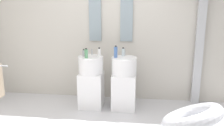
{
  "coord_description": "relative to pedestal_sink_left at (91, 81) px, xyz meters",
  "views": [
    {
      "loc": [
        0.57,
        -2.81,
        1.8
      ],
      "look_at": [
        0.15,
        0.55,
        0.95
      ],
      "focal_mm": 39.06,
      "sensor_mm": 36.0,
      "label": 1
    }
  ],
  "objects": [
    {
      "name": "soap_bottle_clear",
      "position": [
        0.54,
        0.11,
        0.51
      ],
      "size": [
        0.05,
        0.05,
        0.15
      ],
      "color": "silver",
      "rests_on": "pedestal_sink_right"
    },
    {
      "name": "vanity_mirror_right",
      "position": [
        0.57,
        0.46,
        1.01
      ],
      "size": [
        0.22,
        0.03,
        0.74
      ],
      "primitive_type": "cube",
      "color": "#8C9EA8"
    },
    {
      "name": "rear_partition",
      "position": [
        0.28,
        0.53,
        0.84
      ],
      "size": [
        4.8,
        0.1,
        2.6
      ],
      "primitive_type": "cube",
      "color": "beige",
      "rests_on": "ground_plane"
    },
    {
      "name": "soap_bottle_grey",
      "position": [
        -0.12,
        -0.01,
        0.5
      ],
      "size": [
        0.04,
        0.04,
        0.13
      ],
      "color": "#99999E",
      "rests_on": "pedestal_sink_left"
    },
    {
      "name": "shower_column",
      "position": [
        1.83,
        0.4,
        0.61
      ],
      "size": [
        0.49,
        0.24,
        2.05
      ],
      "color": "#B7BABF",
      "rests_on": "ground_plane"
    },
    {
      "name": "lounge_chair",
      "position": [
        1.5,
        -1.06,
        -0.12
      ],
      "size": [
        1.09,
        1.09,
        0.65
      ],
      "color": "#B7BABF",
      "rests_on": "ground_plane"
    },
    {
      "name": "soap_bottle_blue",
      "position": [
        0.43,
        -0.02,
        0.54
      ],
      "size": [
        0.06,
        0.06,
        0.2
      ],
      "color": "#4C72B7",
      "rests_on": "pedestal_sink_right"
    },
    {
      "name": "soap_bottle_green",
      "position": [
        -0.04,
        -0.13,
        0.52
      ],
      "size": [
        0.06,
        0.06,
        0.17
      ],
      "color": "#59996B",
      "rests_on": "pedestal_sink_left"
    },
    {
      "name": "pedestal_sink_left",
      "position": [
        0.0,
        0.0,
        0.0
      ],
      "size": [
        0.42,
        0.42,
        1.01
      ],
      "color": "white",
      "rests_on": "ground_plane"
    },
    {
      "name": "pedestal_sink_right",
      "position": [
        0.57,
        0.0,
        0.0
      ],
      "size": [
        0.42,
        0.42,
        1.01
      ],
      "color": "white",
      "rests_on": "ground_plane"
    },
    {
      "name": "vanity_mirror_left",
      "position": [
        0.0,
        0.46,
        1.01
      ],
      "size": [
        0.22,
        0.03,
        0.74
      ],
      "primitive_type": "cube",
      "color": "#8C9EA8"
    },
    {
      "name": "soap_bottle_white",
      "position": [
        0.15,
        -0.01,
        0.52
      ],
      "size": [
        0.05,
        0.05,
        0.16
      ],
      "color": "white",
      "rests_on": "pedestal_sink_left"
    }
  ]
}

